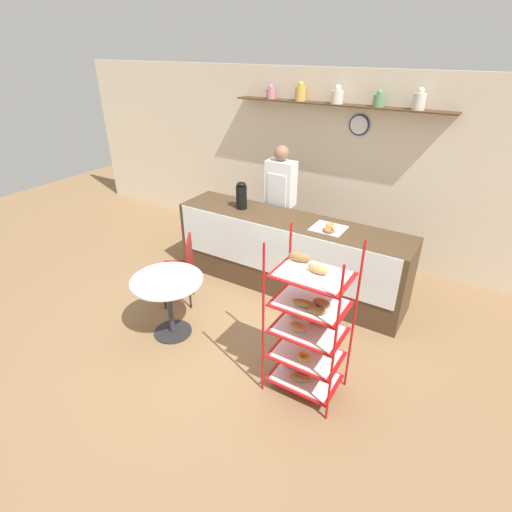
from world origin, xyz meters
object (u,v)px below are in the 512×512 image
person_worker (280,202)px  coffee_carafe (241,196)px  pastry_rack (308,328)px  cafe_table (168,293)px  cafe_chair (183,263)px  donut_tray_counter (329,228)px

person_worker → coffee_carafe: 0.64m
pastry_rack → coffee_carafe: bearing=138.5°
person_worker → coffee_carafe: bearing=-121.1°
person_worker → cafe_table: bearing=-96.6°
cafe_table → cafe_chair: bearing=116.5°
cafe_chair → coffee_carafe: bearing=133.6°
cafe_table → person_worker: bearing=83.4°
pastry_rack → cafe_chair: size_ratio=1.76×
pastry_rack → person_worker: size_ratio=0.89×
cafe_table → pastry_rack: bearing=2.0°
cafe_table → donut_tray_counter: bearing=52.0°
cafe_table → donut_tray_counter: donut_tray_counter is taller
person_worker → cafe_chair: bearing=-109.3°
cafe_chair → donut_tray_counter: 1.84m
cafe_chair → coffee_carafe: (0.22, 1.01, 0.62)m
coffee_carafe → pastry_rack: bearing=-41.5°
donut_tray_counter → cafe_chair: bearing=-147.1°
cafe_chair → coffee_carafe: coffee_carafe is taller
donut_tray_counter → pastry_rack: bearing=-73.2°
cafe_table → coffee_carafe: 1.71m
cafe_chair → cafe_table: bearing=-7.4°
donut_tray_counter → person_worker: bearing=150.1°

